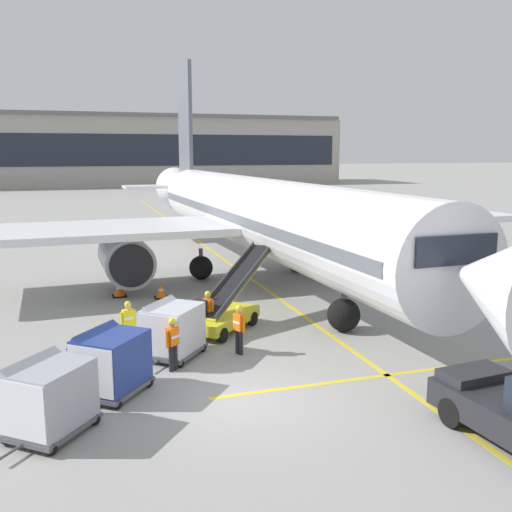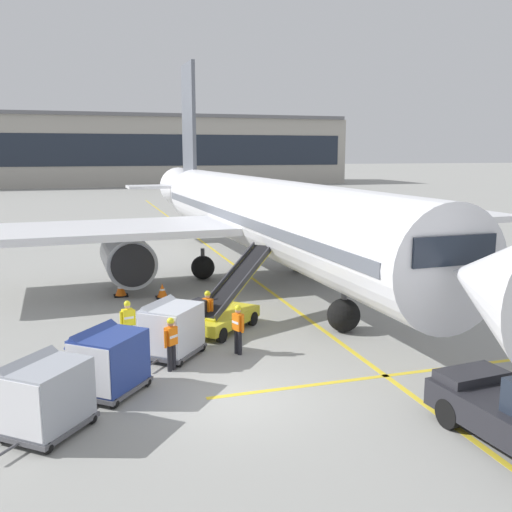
{
  "view_description": "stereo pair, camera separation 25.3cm",
  "coord_description": "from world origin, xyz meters",
  "px_view_note": "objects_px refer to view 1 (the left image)",
  "views": [
    {
      "loc": [
        -3.99,
        -14.45,
        6.87
      ],
      "look_at": [
        2.64,
        6.47,
        2.86
      ],
      "focal_mm": 40.0,
      "sensor_mm": 36.0,
      "label": 1
    },
    {
      "loc": [
        -3.75,
        -14.52,
        6.87
      ],
      "look_at": [
        2.64,
        6.47,
        2.86
      ],
      "focal_mm": 40.0,
      "sensor_mm": 36.0,
      "label": 2
    }
  ],
  "objects_px": {
    "ground_crew_wingwalker": "(173,341)",
    "safety_cone_engine_keepout": "(119,289)",
    "ground_crew_by_carts": "(128,322)",
    "baggage_cart_lead": "(172,328)",
    "baggage_cart_second": "(110,361)",
    "ground_crew_by_loader": "(239,326)",
    "ground_crew_marshaller": "(208,310)",
    "safety_cone_wingtip": "(161,291)",
    "belt_loader": "(224,308)",
    "baggage_cart_third": "(48,396)",
    "parked_airplane": "(256,215)"
  },
  "relations": [
    {
      "from": "ground_crew_wingwalker",
      "to": "safety_cone_engine_keepout",
      "type": "xyz_separation_m",
      "value": [
        -0.91,
        10.26,
        -0.63
      ]
    },
    {
      "from": "ground_crew_wingwalker",
      "to": "safety_cone_engine_keepout",
      "type": "relative_size",
      "value": 2.3
    },
    {
      "from": "ground_crew_by_carts",
      "to": "baggage_cart_lead",
      "type": "bearing_deg",
      "value": -43.28
    },
    {
      "from": "baggage_cart_second",
      "to": "ground_crew_by_loader",
      "type": "relative_size",
      "value": 1.5
    },
    {
      "from": "ground_crew_marshaller",
      "to": "safety_cone_engine_keepout",
      "type": "relative_size",
      "value": 2.3
    },
    {
      "from": "safety_cone_engine_keepout",
      "to": "ground_crew_marshaller",
      "type": "bearing_deg",
      "value": -68.78
    },
    {
      "from": "safety_cone_engine_keepout",
      "to": "safety_cone_wingtip",
      "type": "relative_size",
      "value": 1.08
    },
    {
      "from": "baggage_cart_second",
      "to": "ground_crew_by_carts",
      "type": "distance_m",
      "value": 3.84
    },
    {
      "from": "belt_loader",
      "to": "baggage_cart_second",
      "type": "relative_size",
      "value": 1.77
    },
    {
      "from": "ground_crew_by_loader",
      "to": "ground_crew_marshaller",
      "type": "bearing_deg",
      "value": 103.9
    },
    {
      "from": "ground_crew_by_carts",
      "to": "ground_crew_marshaller",
      "type": "height_order",
      "value": "same"
    },
    {
      "from": "baggage_cart_second",
      "to": "safety_cone_engine_keepout",
      "type": "distance_m",
      "value": 11.54
    },
    {
      "from": "ground_crew_marshaller",
      "to": "baggage_cart_third",
      "type": "bearing_deg",
      "value": -130.76
    },
    {
      "from": "baggage_cart_lead",
      "to": "baggage_cart_second",
      "type": "height_order",
      "value": "same"
    },
    {
      "from": "ground_crew_by_loader",
      "to": "ground_crew_marshaller",
      "type": "distance_m",
      "value": 2.36
    },
    {
      "from": "ground_crew_marshaller",
      "to": "ground_crew_wingwalker",
      "type": "height_order",
      "value": "same"
    },
    {
      "from": "baggage_cart_lead",
      "to": "ground_crew_marshaller",
      "type": "height_order",
      "value": "baggage_cart_lead"
    },
    {
      "from": "ground_crew_by_carts",
      "to": "safety_cone_wingtip",
      "type": "distance_m",
      "value": 7.18
    },
    {
      "from": "belt_loader",
      "to": "baggage_cart_second",
      "type": "xyz_separation_m",
      "value": [
        -4.64,
        -4.97,
        0.14
      ]
    },
    {
      "from": "ground_crew_wingwalker",
      "to": "safety_cone_wingtip",
      "type": "distance_m",
      "value": 9.43
    },
    {
      "from": "ground_crew_by_loader",
      "to": "ground_crew_by_carts",
      "type": "relative_size",
      "value": 1.0
    },
    {
      "from": "baggage_cart_third",
      "to": "ground_crew_marshaller",
      "type": "bearing_deg",
      "value": 49.24
    },
    {
      "from": "baggage_cart_second",
      "to": "ground_crew_by_loader",
      "type": "height_order",
      "value": "baggage_cart_second"
    },
    {
      "from": "baggage_cart_second",
      "to": "ground_crew_wingwalker",
      "type": "distance_m",
      "value": 2.33
    },
    {
      "from": "safety_cone_wingtip",
      "to": "baggage_cart_second",
      "type": "bearing_deg",
      "value": -105.63
    },
    {
      "from": "ground_crew_by_carts",
      "to": "safety_cone_engine_keepout",
      "type": "relative_size",
      "value": 2.3
    },
    {
      "from": "baggage_cart_lead",
      "to": "ground_crew_wingwalker",
      "type": "height_order",
      "value": "baggage_cart_lead"
    },
    {
      "from": "ground_crew_by_carts",
      "to": "safety_cone_engine_keepout",
      "type": "height_order",
      "value": "ground_crew_by_carts"
    },
    {
      "from": "belt_loader",
      "to": "ground_crew_by_loader",
      "type": "bearing_deg",
      "value": -94.51
    },
    {
      "from": "ground_crew_by_loader",
      "to": "ground_crew_marshaller",
      "type": "relative_size",
      "value": 1.0
    },
    {
      "from": "baggage_cart_lead",
      "to": "ground_crew_wingwalker",
      "type": "distance_m",
      "value": 1.29
    },
    {
      "from": "baggage_cart_third",
      "to": "safety_cone_engine_keepout",
      "type": "distance_m",
      "value": 13.74
    },
    {
      "from": "baggage_cart_third",
      "to": "baggage_cart_second",
      "type": "bearing_deg",
      "value": 50.91
    },
    {
      "from": "belt_loader",
      "to": "baggage_cart_lead",
      "type": "bearing_deg",
      "value": -134.91
    },
    {
      "from": "belt_loader",
      "to": "baggage_cart_lead",
      "type": "xyz_separation_m",
      "value": [
        -2.47,
        -2.48,
        0.14
      ]
    },
    {
      "from": "safety_cone_wingtip",
      "to": "ground_crew_by_carts",
      "type": "bearing_deg",
      "value": -107.2
    },
    {
      "from": "safety_cone_wingtip",
      "to": "baggage_cart_third",
      "type": "bearing_deg",
      "value": -109.99
    },
    {
      "from": "ground_crew_by_carts",
      "to": "ground_crew_wingwalker",
      "type": "height_order",
      "value": "same"
    },
    {
      "from": "baggage_cart_third",
      "to": "baggage_cart_lead",
      "type": "bearing_deg",
      "value": 49.79
    },
    {
      "from": "belt_loader",
      "to": "safety_cone_wingtip",
      "type": "distance_m",
      "value": 5.87
    },
    {
      "from": "baggage_cart_second",
      "to": "ground_crew_marshaller",
      "type": "relative_size",
      "value": 1.5
    },
    {
      "from": "ground_crew_by_loader",
      "to": "ground_crew_by_carts",
      "type": "bearing_deg",
      "value": 154.65
    },
    {
      "from": "belt_loader",
      "to": "baggage_cart_third",
      "type": "xyz_separation_m",
      "value": [
        -6.25,
        -6.95,
        0.14
      ]
    },
    {
      "from": "baggage_cart_lead",
      "to": "baggage_cart_second",
      "type": "xyz_separation_m",
      "value": [
        -2.17,
        -2.49,
        0.0
      ]
    },
    {
      "from": "baggage_cart_third",
      "to": "ground_crew_by_carts",
      "type": "relative_size",
      "value": 1.5
    },
    {
      "from": "ground_crew_marshaller",
      "to": "safety_cone_wingtip",
      "type": "bearing_deg",
      "value": 98.11
    },
    {
      "from": "ground_crew_by_loader",
      "to": "ground_crew_wingwalker",
      "type": "height_order",
      "value": "same"
    },
    {
      "from": "ground_crew_by_loader",
      "to": "safety_cone_engine_keepout",
      "type": "height_order",
      "value": "ground_crew_by_loader"
    },
    {
      "from": "baggage_cart_third",
      "to": "ground_crew_by_loader",
      "type": "distance_m",
      "value": 7.25
    },
    {
      "from": "parked_airplane",
      "to": "belt_loader",
      "type": "bearing_deg",
      "value": -115.16
    }
  ]
}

